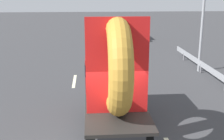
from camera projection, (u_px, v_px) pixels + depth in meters
name	position (u px, v px, depth m)	size (l,w,h in m)	color
flatbed_truck	(114.00, 77.00, 10.19)	(2.02, 5.12, 4.13)	black
distant_sedan	(131.00, 32.00, 29.74)	(1.82, 4.26, 1.39)	black
traffic_light	(204.00, 0.00, 16.99)	(0.42, 0.36, 6.70)	gray
guardrail	(212.00, 72.00, 16.08)	(0.10, 13.18, 0.71)	gray
lane_dash_left_far	(74.00, 81.00, 16.15)	(2.36, 0.16, 0.01)	beige
lane_dash_right_far	(136.00, 80.00, 16.33)	(2.66, 0.16, 0.01)	beige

